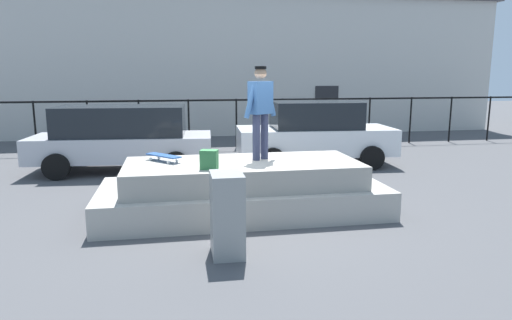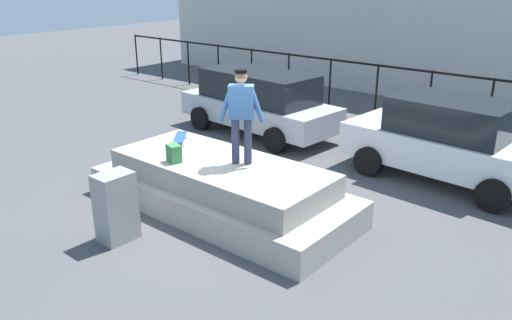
{
  "view_description": "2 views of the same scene",
  "coord_description": "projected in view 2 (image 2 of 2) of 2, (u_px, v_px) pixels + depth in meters",
  "views": [
    {
      "loc": [
        -1.35,
        -8.01,
        2.51
      ],
      "look_at": [
        0.38,
        1.38,
        0.71
      ],
      "focal_mm": 32.19,
      "sensor_mm": 36.0,
      "label": 1
    },
    {
      "loc": [
        5.98,
        -6.31,
        4.22
      ],
      "look_at": [
        -0.15,
        1.06,
        0.67
      ],
      "focal_mm": 36.12,
      "sensor_mm": 36.0,
      "label": 2
    }
  ],
  "objects": [
    {
      "name": "concrete_ledge",
      "position": [
        221.0,
        188.0,
        9.54
      ],
      "size": [
        5.11,
        2.17,
        0.94
      ],
      "color": "#ADA89E",
      "rests_on": "ground_plane"
    },
    {
      "name": "warehouse_building",
      "position": [
        482.0,
        8.0,
        18.33
      ],
      "size": [
        25.73,
        6.44,
        5.87
      ],
      "color": "beige",
      "rests_on": "ground_plane"
    },
    {
      "name": "fence_row",
      "position": [
        403.0,
        86.0,
        14.53
      ],
      "size": [
        24.06,
        0.06,
        1.67
      ],
      "color": "black",
      "rests_on": "ground_plane"
    },
    {
      "name": "car_white_sedan_mid",
      "position": [
        449.0,
        140.0,
        10.74
      ],
      "size": [
        4.36,
        2.22,
        1.76
      ],
      "color": "white",
      "rests_on": "ground_plane"
    },
    {
      "name": "car_silver_hatchback_near",
      "position": [
        259.0,
        101.0,
        13.87
      ],
      "size": [
        4.67,
        2.22,
        1.69
      ],
      "color": "#B7B7BC",
      "rests_on": "ground_plane"
    },
    {
      "name": "utility_box",
      "position": [
        116.0,
        207.0,
        8.39
      ],
      "size": [
        0.45,
        0.6,
        1.17
      ],
      "primitive_type": "cube",
      "rotation": [
        0.0,
        0.0,
        -0.01
      ],
      "color": "gray",
      "rests_on": "ground_plane"
    },
    {
      "name": "backpack",
      "position": [
        174.0,
        153.0,
        9.3
      ],
      "size": [
        0.33,
        0.28,
        0.32
      ],
      "primitive_type": "cube",
      "rotation": [
        0.0,
        0.0,
        5.97
      ],
      "color": "#33723F",
      "rests_on": "concrete_ledge"
    },
    {
      "name": "skateboarder",
      "position": [
        241.0,
        111.0,
        8.93
      ],
      "size": [
        0.71,
        0.56,
        1.69
      ],
      "color": "#2D334C",
      "rests_on": "concrete_ledge"
    },
    {
      "name": "ground_plane",
      "position": [
        226.0,
        211.0,
        9.6
      ],
      "size": [
        60.0,
        60.0,
        0.0
      ],
      "primitive_type": "plane",
      "color": "#4C4C4F"
    },
    {
      "name": "skateboard",
      "position": [
        180.0,
        137.0,
        10.38
      ],
      "size": [
        0.65,
        0.71,
        0.12
      ],
      "color": "#264C8C",
      "rests_on": "concrete_ledge"
    }
  ]
}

